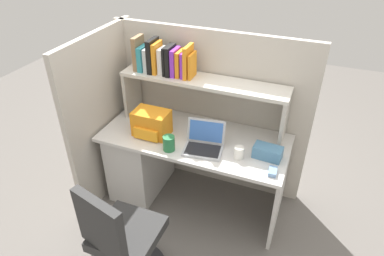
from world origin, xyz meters
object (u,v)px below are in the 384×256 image
laptop (204,143)px  computer_mouse (273,171)px  backpack (151,124)px  office_chair (123,244)px  paper_cup (239,153)px  snack_canister (169,143)px  tissue_box (268,152)px

laptop → computer_mouse: 0.59m
laptop → backpack: 0.49m
laptop → computer_mouse: laptop is taller
office_chair → backpack: bearing=-62.6°
backpack → laptop: bearing=-3.0°
paper_cup → office_chair: (-0.59, -0.83, -0.39)m
computer_mouse → snack_canister: snack_canister is taller
laptop → paper_cup: (0.29, -0.02, -0.00)m
office_chair → paper_cup: bearing=-110.6°
paper_cup → snack_canister: bearing=-169.2°
computer_mouse → office_chair: 1.20m
office_chair → laptop: bearing=-94.3°
snack_canister → office_chair: 0.83m
backpack → paper_cup: bearing=-3.2°
backpack → computer_mouse: (1.06, -0.13, -0.09)m
paper_cup → laptop: bearing=176.3°
computer_mouse → office_chair: (-0.87, -0.74, -0.35)m
paper_cup → tissue_box: bearing=23.1°
computer_mouse → paper_cup: bearing=159.1°
backpack → office_chair: (0.20, -0.87, -0.44)m
backpack → computer_mouse: size_ratio=2.88×
computer_mouse → backpack: bearing=169.0°
backpack → tissue_box: 0.99m
laptop → backpack: backpack is taller
computer_mouse → office_chair: office_chair is taller
laptop → snack_canister: (-0.26, -0.12, 0.01)m
paper_cup → tissue_box: size_ratio=0.45×
computer_mouse → paper_cup: paper_cup is taller
laptop → tissue_box: (0.50, 0.07, -0.00)m
computer_mouse → laptop: bearing=165.7°
backpack → snack_canister: size_ratio=2.39×
backpack → paper_cup: (0.78, -0.04, -0.06)m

